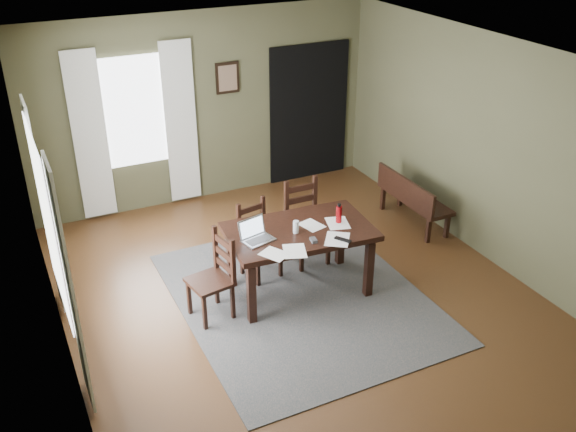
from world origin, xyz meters
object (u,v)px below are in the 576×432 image
water_bottle (339,214)px  chair_back_right (306,223)px  dining_table (299,237)px  bench (411,196)px  chair_back_left (258,241)px  laptop (255,234)px  chair_end (214,278)px

water_bottle → chair_back_right: bearing=96.8°
dining_table → bench: dining_table is taller
chair_back_left → bench: 2.39m
laptop → water_bottle: bearing=-16.7°
dining_table → laptop: laptop is taller
laptop → chair_back_left: bearing=51.0°
dining_table → chair_back_left: 0.65m
bench → laptop: bearing=106.8°
bench → laptop: laptop is taller
chair_back_left → water_bottle: water_bottle is taller
dining_table → chair_back_right: size_ratio=1.61×
chair_end → laptop: laptop is taller
chair_back_right → dining_table: bearing=-124.0°
chair_end → chair_back_right: chair_back_right is taller
chair_end → laptop: bearing=83.1°
chair_back_right → water_bottle: bearing=-83.7°
dining_table → laptop: 0.55m
water_bottle → chair_back_left: bearing=141.6°
chair_end → bench: bearing=94.8°
dining_table → laptop: size_ratio=4.43×
laptop → water_bottle: water_bottle is taller
chair_back_left → chair_back_right: bearing=-7.4°
chair_end → laptop: (0.50, 0.03, 0.39)m
dining_table → chair_back_right: chair_back_right is taller
chair_back_right → water_bottle: 0.76m
dining_table → water_bottle: 0.51m
bench → water_bottle: bearing=117.4°
chair_end → water_bottle: bearing=79.0°
laptop → water_bottle: (0.99, -0.06, 0.05)m
chair_back_left → chair_back_right: 0.66m
bench → chair_back_right: bearing=97.0°
laptop → bench: bearing=3.4°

